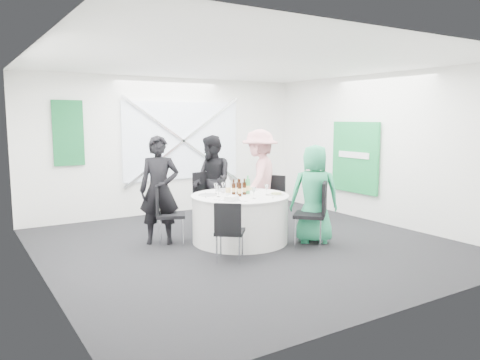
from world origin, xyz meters
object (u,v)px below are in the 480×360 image
chair_back_right (272,197)px  clear_water_bottle (228,188)px  chair_back_left (165,209)px  person_man_back_left (159,190)px  person_woman_green (314,194)px  banquet_table (240,218)px  person_woman_pink (260,179)px  person_man_back (212,181)px  green_water_bottle (248,187)px  chair_front_right (316,209)px  chair_back (206,195)px  chair_front_left (229,227)px

chair_back_right → clear_water_bottle: size_ratio=3.05×
chair_back_left → chair_back_right: (2.14, 0.10, -0.01)m
chair_back_right → person_man_back_left: 2.21m
person_man_back_left → person_woman_green: person_man_back_left is taller
banquet_table → person_woman_pink: bearing=39.4°
chair_back_left → person_man_back: bearing=-35.6°
green_water_bottle → clear_water_bottle: (-0.39, -0.03, 0.00)m
person_man_back_left → chair_front_right: bearing=-9.1°
chair_back → green_water_bottle: green_water_bottle is taller
chair_back → person_woman_pink: (0.80, -0.55, 0.30)m
chair_back_left → person_man_back: person_man_back is taller
chair_front_right → person_man_back: bearing=-114.9°
chair_front_left → clear_water_bottle: size_ratio=2.77×
banquet_table → chair_back_right: size_ratio=1.67×
person_man_back_left → banquet_table: bearing=-0.0°
chair_front_left → person_man_back: (0.85, 2.04, 0.34)m
chair_front_left → person_man_back: person_man_back is taller
banquet_table → chair_front_left: chair_front_left is taller
person_woman_pink → person_woman_green: person_woman_pink is taller
chair_back_right → green_water_bottle: (-0.89, -0.56, 0.33)m
chair_back → banquet_table: bearing=-90.0°
clear_water_bottle → banquet_table: bearing=-0.7°
banquet_table → chair_back: chair_back is taller
person_man_back → chair_back: bearing=-126.6°
person_man_back_left → person_woman_green: (2.10, -1.26, -0.07)m
person_man_back_left → person_woman_pink: (1.98, 0.11, 0.03)m
person_man_back_left → person_man_back: size_ratio=1.02×
chair_back_left → person_woman_pink: 1.97m
chair_back_left → person_woman_green: size_ratio=0.61×
chair_front_right → person_woman_green: 0.32m
person_woman_green → chair_back_right: bearing=-59.9°
chair_front_left → person_man_back: 2.24m
chair_front_left → clear_water_bottle: bearing=-80.3°
person_man_back → clear_water_bottle: size_ratio=5.46×
chair_back_right → clear_water_bottle: bearing=-94.4°
banquet_table → person_woman_green: (0.98, -0.66, 0.40)m
chair_front_left → person_woman_green: (1.69, 0.20, 0.29)m
banquet_table → chair_back: (0.06, 1.26, 0.20)m
person_woman_pink → clear_water_bottle: person_woman_pink is taller
person_woman_pink → green_water_bottle: size_ratio=5.98×
chair_back_right → chair_front_right: size_ratio=0.92×
chair_back_left → chair_back: bearing=-31.4°
chair_back_right → person_man_back: size_ratio=0.56×
person_woman_pink → person_woman_green: 1.37m
chair_back → green_water_bottle: bearing=-82.1°
chair_front_left → person_man_back_left: bearing=-34.6°
person_man_back → person_woman_green: (0.84, -1.84, -0.05)m
person_woman_green → person_man_back_left: bearing=3.2°
chair_back_right → green_water_bottle: 1.10m
chair_back_left → chair_front_left: size_ratio=1.12×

